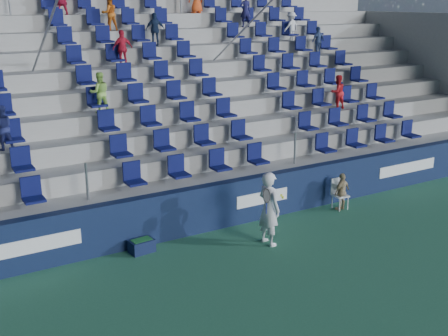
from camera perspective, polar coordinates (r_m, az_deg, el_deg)
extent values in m
plane|color=#2F6E4D|center=(12.17, 6.01, -11.13)|extent=(70.00, 70.00, 0.00)
cube|color=#101C3E|center=(14.35, -1.40, -3.98)|extent=(24.00, 0.30, 1.20)
cube|color=white|center=(12.72, -21.30, -7.90)|extent=(3.20, 0.02, 0.34)
cube|color=white|center=(14.96, 3.93, -3.06)|extent=(1.60, 0.02, 0.34)
cube|color=white|center=(18.50, 18.14, 0.02)|extent=(2.40, 0.02, 0.34)
cube|color=#9E9E99|center=(14.82, -2.49, -3.30)|extent=(24.00, 0.85, 1.20)
cube|color=#9E9E99|center=(15.45, -3.99, -1.50)|extent=(24.00, 0.85, 1.70)
cube|color=#9E9E99|center=(16.11, -5.37, 0.16)|extent=(24.00, 0.85, 2.20)
cube|color=#9E9E99|center=(16.79, -6.63, 1.69)|extent=(24.00, 0.85, 2.70)
cube|color=#9E9E99|center=(17.49, -7.80, 3.10)|extent=(24.00, 0.85, 3.20)
cube|color=#9E9E99|center=(18.20, -8.88, 4.39)|extent=(24.00, 0.85, 3.70)
cube|color=#9E9E99|center=(18.93, -9.89, 5.59)|extent=(24.00, 0.85, 4.20)
cube|color=#9E9E99|center=(19.67, -10.82, 6.70)|extent=(24.00, 0.85, 4.70)
cube|color=#9E9E99|center=(20.42, -11.69, 7.72)|extent=(24.00, 0.85, 5.20)
cube|color=#9E9E99|center=(20.99, -12.38, 9.29)|extent=(24.00, 0.50, 6.20)
cube|color=#9E9E99|center=(24.36, 18.98, 8.57)|extent=(0.30, 7.65, 5.20)
cube|color=#0B1044|center=(14.52, -2.54, 0.22)|extent=(16.05, 0.50, 0.70)
cube|color=#0B1044|center=(15.12, -4.08, 2.82)|extent=(16.05, 0.50, 0.70)
cube|color=#0B1044|center=(15.76, -5.51, 5.22)|extent=(16.05, 0.50, 0.70)
cube|color=#0B1044|center=(16.43, -6.83, 7.42)|extent=(16.05, 0.50, 0.70)
cube|color=#0B1044|center=(17.14, -8.06, 9.45)|extent=(16.05, 0.50, 0.70)
cube|color=#0B1044|center=(17.87, -9.20, 11.30)|extent=(16.05, 0.50, 0.70)
cube|color=#0B1044|center=(18.62, -10.27, 13.01)|extent=(16.05, 0.50, 0.70)
cube|color=#0B1044|center=(19.40, -11.26, 14.57)|extent=(16.05, 0.50, 0.70)
cube|color=#0B1044|center=(20.19, -12.19, 16.01)|extent=(16.05, 0.50, 0.70)
cylinder|color=gray|center=(16.15, -18.22, 11.21)|extent=(0.06, 7.68, 4.55)
cylinder|color=gray|center=(18.41, 0.68, 12.60)|extent=(0.06, 7.68, 4.55)
imported|color=#96D053|center=(15.75, -12.52, 7.50)|extent=(0.60, 0.50, 1.10)
imported|color=#CD6118|center=(19.31, -11.56, 15.14)|extent=(0.54, 0.43, 1.10)
imported|color=navy|center=(14.41, -21.63, 3.81)|extent=(0.53, 0.42, 1.08)
imported|color=#171745|center=(21.63, 2.20, 15.68)|extent=(0.46, 0.34, 1.17)
imported|color=red|center=(19.02, 11.45, 7.57)|extent=(0.55, 0.44, 1.11)
imported|color=#172747|center=(18.98, -7.01, 13.78)|extent=(0.68, 0.40, 1.08)
imported|color=white|center=(21.81, 6.85, 14.11)|extent=(0.74, 0.51, 1.05)
imported|color=red|center=(17.68, -10.27, 11.86)|extent=(0.67, 0.32, 1.11)
imported|color=#394E7E|center=(21.56, 9.54, 12.62)|extent=(0.64, 0.35, 1.04)
imported|color=silver|center=(13.42, 4.58, -4.13)|extent=(0.50, 0.70, 1.81)
cylinder|color=navy|center=(13.04, 4.33, -4.07)|extent=(0.03, 0.03, 0.28)
torus|color=black|center=(12.94, 4.35, -2.83)|extent=(0.30, 0.17, 0.28)
plane|color=#262626|center=(12.94, 4.35, -2.83)|extent=(0.30, 0.16, 0.29)
sphere|color=yellow|center=(13.30, 5.99, -2.98)|extent=(0.07, 0.07, 0.07)
sphere|color=yellow|center=(13.34, 5.84, -2.78)|extent=(0.07, 0.07, 0.07)
cube|color=white|center=(16.10, 11.74, -2.76)|extent=(0.40, 0.40, 0.04)
cube|color=white|center=(16.15, 11.36, -1.79)|extent=(0.38, 0.06, 0.47)
cylinder|color=white|center=(15.96, 11.65, -3.72)|extent=(0.03, 0.03, 0.38)
cylinder|color=white|center=(16.16, 12.47, -3.51)|extent=(0.03, 0.03, 0.38)
cylinder|color=white|center=(16.18, 10.93, -3.40)|extent=(0.03, 0.03, 0.38)
cylinder|color=white|center=(16.37, 11.74, -3.20)|extent=(0.03, 0.03, 0.38)
imported|color=tan|center=(16.02, 11.89, -2.35)|extent=(0.67, 0.40, 1.07)
cube|color=#0F1839|center=(13.37, -8.35, -7.85)|extent=(0.59, 0.42, 0.31)
cube|color=#1E662D|center=(13.34, -8.37, -7.57)|extent=(0.48, 0.31, 0.18)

